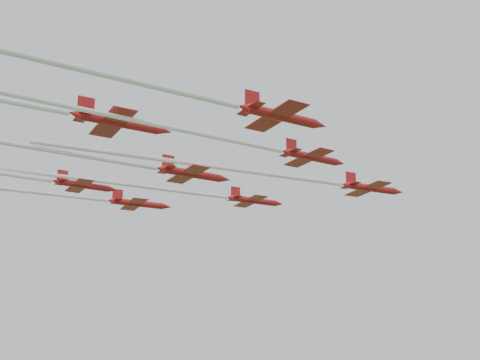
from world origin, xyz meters
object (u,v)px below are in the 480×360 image
Objects in this scene: jet_row3_left at (79,197)px; jet_row3_right at (142,83)px; jet_lead at (294,178)px; jet_row2_left at (173,190)px; jet_row2_right at (228,140)px; jet_row3_mid at (128,163)px.

jet_row3_right is (45.81, -25.66, -2.20)m from jet_row3_left.
jet_lead is 19.63m from jet_row2_left.
jet_row2_left is 1.04× the size of jet_row2_right.
jet_row3_left is 25.67m from jet_row3_mid.
jet_row3_right is at bearing -4.63° from jet_row3_left.
jet_lead is 38.56m from jet_row3_left.
jet_row3_right is at bearing -53.87° from jet_row2_right.
jet_row3_mid is at bearing 3.77° from jet_row3_left.
jet_row2_left is 24.55m from jet_row2_right.
jet_row3_left reaches higher than jet_row3_right.
jet_lead is 1.05× the size of jet_row2_right.
jet_row3_mid is (-12.38, -22.01, -0.66)m from jet_lead.
jet_row3_left is 1.01× the size of jet_row3_mid.
jet_row3_right is (9.47, -38.54, -1.62)m from jet_lead.
jet_row2_right reaches higher than jet_row3_right.
jet_row2_right is (3.71, -19.72, -0.43)m from jet_lead.
jet_row3_mid is 27.41m from jet_row3_right.
jet_row2_right is (21.60, -11.66, 0.09)m from jet_row2_left.
jet_row2_right is at bearing -4.54° from jet_row2_left.
jet_row2_right is at bearing 27.89° from jet_row3_mid.
jet_row2_right is 1.13× the size of jet_row3_mid.
jet_lead is at bearing 80.43° from jet_row3_mid.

